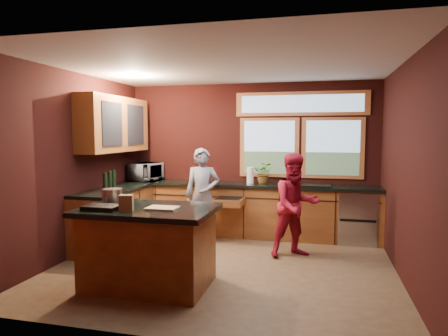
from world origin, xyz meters
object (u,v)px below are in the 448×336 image
at_px(person_grey, 202,195).
at_px(stock_pot, 112,196).
at_px(island, 149,246).
at_px(cutting_board, 163,208).
at_px(person_red, 296,205).

relative_size(person_grey, stock_pot, 6.52).
bearing_deg(island, cutting_board, -14.04).
xyz_separation_m(island, person_grey, (0.06, 1.99, 0.30)).
relative_size(island, stock_pot, 6.46).
height_order(island, person_red, person_red).
relative_size(person_grey, person_red, 1.03).
bearing_deg(island, person_red, 44.00).
bearing_deg(cutting_board, island, 165.96).
distance_m(island, stock_pot, 0.80).
distance_m(person_red, stock_pot, 2.60).
relative_size(island, cutting_board, 4.43).
height_order(person_red, cutting_board, person_red).
relative_size(person_grey, cutting_board, 4.47).
xyz_separation_m(island, person_red, (1.61, 1.56, 0.28)).
bearing_deg(cutting_board, person_grey, 93.88).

